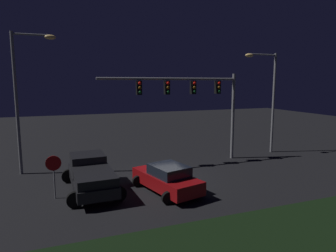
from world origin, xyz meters
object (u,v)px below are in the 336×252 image
traffic_signal_gantry (194,94)px  car_sedan (167,178)px  street_lamp_right (268,90)px  street_lamp_left (24,87)px  stop_sign (54,169)px  pickup_truck (91,173)px

traffic_signal_gantry → car_sedan: bearing=-127.9°
traffic_signal_gantry → street_lamp_right: 7.07m
street_lamp_left → stop_sign: bearing=-73.5°
traffic_signal_gantry → street_lamp_left: street_lamp_left is taller
pickup_truck → street_lamp_right: size_ratio=0.67×
street_lamp_left → stop_sign: (1.54, -5.20, -3.99)m
pickup_truck → car_sedan: pickup_truck is taller
street_lamp_left → stop_sign: size_ratio=4.01×
pickup_truck → stop_sign: bearing=105.5°
car_sedan → traffic_signal_gantry: traffic_signal_gantry is taller
car_sedan → street_lamp_right: (10.95, 5.67, 4.46)m
traffic_signal_gantry → street_lamp_left: size_ratio=1.16×
pickup_truck → street_lamp_left: bearing=34.4°
pickup_truck → car_sedan: (3.82, -1.67, -0.26)m
traffic_signal_gantry → stop_sign: bearing=-157.7°
pickup_truck → street_lamp_left: street_lamp_left is taller
pickup_truck → street_lamp_left: (-3.39, 4.62, 4.56)m
traffic_signal_gantry → street_lamp_left: (-11.12, 1.27, 0.53)m
stop_sign → street_lamp_right: bearing=15.4°
pickup_truck → street_lamp_right: (14.76, 4.00, 4.20)m
car_sedan → street_lamp_left: (-7.21, 6.29, 4.82)m
street_lamp_left → stop_sign: 6.74m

